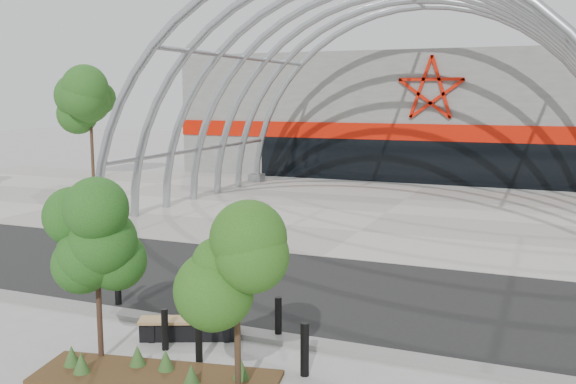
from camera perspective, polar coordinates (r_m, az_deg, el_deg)
name	(u,v)px	position (r m, az deg, el deg)	size (l,w,h in m)	color
ground	(221,328)	(15.16, -5.94, -11.89)	(140.00, 140.00, 0.00)	gray
road	(281,286)	(18.14, -0.61, -8.34)	(140.00, 7.00, 0.02)	black
forecourt	(386,213)	(29.25, 8.67, -1.89)	(60.00, 17.00, 0.04)	#9B968D
kerb	(216,329)	(14.93, -6.41, -11.98)	(60.00, 0.50, 0.12)	slate
arena_building	(450,114)	(46.43, 14.18, 6.73)	(34.00, 15.24, 8.00)	slate
vault_canopy	(386,213)	(29.25, 8.67, -1.89)	(20.80, 15.80, 20.36)	#9A9FA3
planting_bed	(153,373)	(12.80, -11.87, -15.46)	(4.82, 2.28, 0.49)	#3C2E17
street_tree_0	(96,238)	(13.18, -16.70, -3.97)	(1.53, 1.53, 3.49)	black
street_tree_1	(237,270)	(10.96, -4.59, -6.96)	(1.39, 1.39, 3.28)	#312213
bench_0	(190,329)	(14.50, -8.66, -11.96)	(2.23, 1.33, 0.47)	black
bollard_0	(118,286)	(17.00, -14.89, -8.04)	(0.16, 0.16, 1.02)	black
bollard_1	(165,329)	(13.95, -10.89, -11.90)	(0.14, 0.14, 0.89)	black
bollard_2	(278,318)	(14.27, -0.87, -11.15)	(0.15, 0.15, 0.95)	black
bollard_3	(199,342)	(13.16, -7.93, -13.11)	(0.14, 0.14, 0.89)	black
bollard_4	(305,349)	(12.52, 1.49, -13.81)	(0.17, 0.17, 1.05)	black
bg_tree_0	(90,106)	(42.11, -17.18, 7.33)	(3.00, 3.00, 6.45)	black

